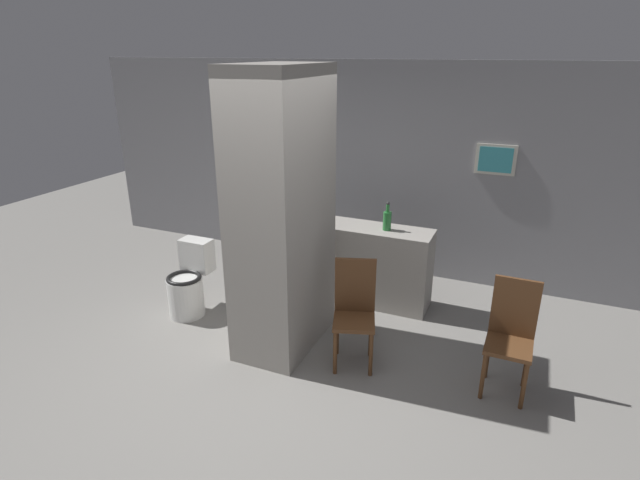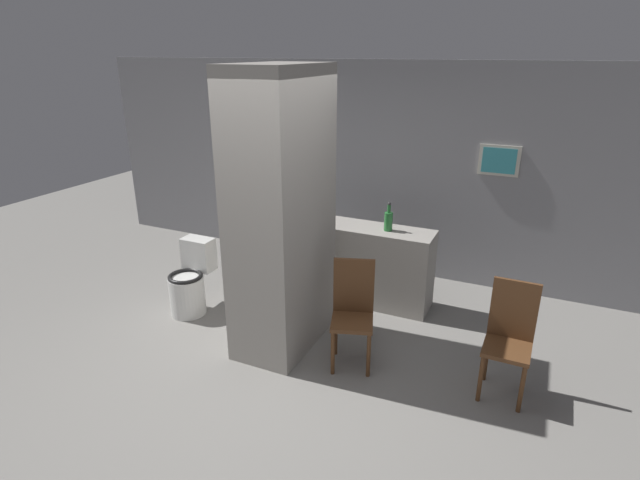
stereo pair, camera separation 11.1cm
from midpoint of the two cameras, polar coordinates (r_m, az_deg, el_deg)
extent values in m
plane|color=gray|center=(4.65, -6.29, -14.74)|extent=(14.00, 14.00, 0.00)
cube|color=gray|center=(6.34, 5.04, 8.11)|extent=(8.00, 0.06, 2.60)
cube|color=beige|center=(6.89, -7.97, 12.40)|extent=(0.36, 0.02, 0.48)
cube|color=#D86633|center=(6.88, -8.04, 12.38)|extent=(0.30, 0.01, 0.39)
cube|color=beige|center=(5.96, 18.93, 8.69)|extent=(0.44, 0.02, 0.34)
cube|color=teal|center=(5.95, 18.91, 8.66)|extent=(0.36, 0.01, 0.28)
cube|color=gray|center=(4.53, -5.05, 2.83)|extent=(0.62, 1.06, 2.60)
cylinder|color=black|center=(4.44, -10.12, 5.60)|extent=(0.03, 0.40, 0.40)
cylinder|color=red|center=(4.45, -10.28, 5.61)|extent=(0.01, 0.07, 0.07)
cube|color=gray|center=(5.63, 4.56, -2.74)|extent=(1.47, 0.44, 0.89)
cylinder|color=silver|center=(5.60, -15.63, -6.27)|extent=(0.38, 0.38, 0.43)
torus|color=black|center=(5.50, -15.85, -4.18)|extent=(0.37, 0.37, 0.04)
cube|color=silver|center=(5.62, -14.44, -1.67)|extent=(0.34, 0.20, 0.36)
cylinder|color=brown|center=(4.48, 1.01, -12.77)|extent=(0.04, 0.04, 0.43)
cylinder|color=brown|center=(4.48, 5.11, -12.91)|extent=(0.04, 0.04, 0.43)
cylinder|color=brown|center=(4.74, 1.28, -10.68)|extent=(0.04, 0.04, 0.43)
cylinder|color=brown|center=(4.74, 5.13, -10.81)|extent=(0.04, 0.04, 0.43)
cube|color=brown|center=(4.49, 3.19, -9.28)|extent=(0.46, 0.46, 0.04)
cube|color=brown|center=(4.50, 3.34, -5.16)|extent=(0.36, 0.14, 0.52)
cylinder|color=brown|center=(4.40, 17.41, -14.63)|extent=(0.04, 0.04, 0.43)
cylinder|color=brown|center=(4.39, 21.58, -15.27)|extent=(0.04, 0.04, 0.43)
cylinder|color=brown|center=(4.66, 17.95, -12.51)|extent=(0.04, 0.04, 0.43)
cylinder|color=brown|center=(4.65, 21.85, -13.10)|extent=(0.04, 0.04, 0.43)
cube|color=brown|center=(4.40, 20.07, -11.35)|extent=(0.37, 0.37, 0.04)
cube|color=brown|center=(4.41, 20.72, -7.20)|extent=(0.37, 0.04, 0.52)
torus|color=black|center=(6.09, -8.09, -2.01)|extent=(0.70, 0.04, 0.70)
torus|color=black|center=(5.70, -0.27, -3.43)|extent=(0.70, 0.04, 0.70)
cylinder|color=#194C8C|center=(5.81, -4.36, -1.06)|extent=(0.83, 0.04, 0.04)
cylinder|color=#194C8C|center=(5.91, -6.30, -0.73)|extent=(0.03, 0.03, 0.36)
cylinder|color=#194C8C|center=(5.64, -0.69, -1.68)|extent=(0.03, 0.03, 0.33)
cube|color=black|center=(5.84, -6.38, 1.10)|extent=(0.16, 0.06, 0.04)
cylinder|color=#262626|center=(5.58, -0.70, -0.12)|extent=(0.03, 0.42, 0.03)
cylinder|color=#267233|center=(5.36, 7.09, 2.17)|extent=(0.09, 0.09, 0.20)
cylinder|color=#267233|center=(5.32, 7.16, 3.62)|extent=(0.04, 0.04, 0.09)
sphere|color=#333333|center=(5.30, 7.18, 4.18)|extent=(0.04, 0.04, 0.04)
camera|label=1|loc=(0.06, -90.65, -0.25)|focal=28.00mm
camera|label=2|loc=(0.06, 89.35, 0.25)|focal=28.00mm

